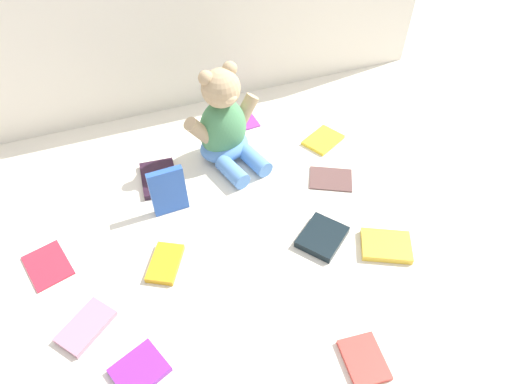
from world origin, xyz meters
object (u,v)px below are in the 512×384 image
object	(u,v)px
book_case_0	(168,191)
book_case_2	(386,246)
book_case_7	(243,119)
book_case_5	(140,370)
book_case_9	(331,178)
book_case_10	(323,140)
book_case_4	(159,178)
book_case_1	(364,360)
book_case_8	(47,265)
book_case_3	(86,327)
book_case_6	(322,237)
book_case_11	(165,263)
teddy_bear	(224,126)

from	to	relation	value
book_case_0	book_case_2	world-z (taller)	book_case_0
book_case_7	book_case_5	bearing A→B (deg)	-127.51
book_case_5	book_case_9	bearing A→B (deg)	98.24
book_case_10	book_case_9	bearing A→B (deg)	133.71
book_case_2	book_case_4	bearing A→B (deg)	-105.79
book_case_1	book_case_7	distance (m)	0.84
book_case_10	book_case_7	bearing A→B (deg)	18.21
book_case_5	book_case_7	size ratio (longest dim) A/B	0.89
book_case_8	book_case_7	bearing A→B (deg)	-165.53
book_case_3	book_case_4	distance (m)	0.46
book_case_0	book_case_1	xyz separation A→B (m)	(0.27, -0.54, -0.06)
book_case_6	book_case_3	bearing A→B (deg)	56.63
book_case_2	book_case_4	size ratio (longest dim) A/B	0.86
book_case_4	book_case_6	distance (m)	0.48
book_case_3	book_case_7	distance (m)	0.79
book_case_4	book_case_7	bearing A→B (deg)	-145.25
book_case_3	book_case_9	world-z (taller)	book_case_3
book_case_7	book_case_11	size ratio (longest dim) A/B	1.01
book_case_1	book_case_3	xyz separation A→B (m)	(-0.52, 0.27, 0.00)
book_case_5	book_case_9	xyz separation A→B (m)	(0.60, 0.36, -0.00)
book_case_10	book_case_0	bearing A→B (deg)	74.22
book_case_1	book_case_4	distance (m)	0.71
book_case_6	book_case_10	distance (m)	0.38
book_case_1	book_case_4	world-z (taller)	book_case_4
book_case_5	book_case_10	distance (m)	0.83
book_case_4	book_case_6	bearing A→B (deg)	138.94
book_case_6	book_case_7	bearing A→B (deg)	-34.76
book_case_3	book_case_5	distance (m)	0.16
book_case_5	book_case_10	size ratio (longest dim) A/B	0.88
book_case_1	book_case_0	bearing A→B (deg)	122.02
book_case_10	book_case_8	bearing A→B (deg)	75.03
book_case_2	book_case_4	distance (m)	0.63
book_case_3	book_case_11	world-z (taller)	same
teddy_bear	book_case_6	world-z (taller)	teddy_bear
book_case_0	book_case_11	bearing A→B (deg)	-110.00
book_case_2	book_case_6	world-z (taller)	book_case_6
book_case_0	book_case_5	bearing A→B (deg)	-113.86
book_case_6	book_case_8	xyz separation A→B (m)	(-0.65, 0.15, -0.01)
book_case_2	book_case_9	bearing A→B (deg)	-149.57
book_case_0	book_case_7	distance (m)	0.43
teddy_bear	book_case_2	distance (m)	0.54
book_case_6	book_case_10	world-z (taller)	book_case_6
book_case_1	book_case_3	world-z (taller)	book_case_3
teddy_bear	book_case_11	distance (m)	0.42
teddy_bear	book_case_6	size ratio (longest dim) A/B	2.51
book_case_1	book_case_9	xyz separation A→B (m)	(0.17, 0.49, -0.00)
book_case_2	book_case_5	bearing A→B (deg)	-54.91
book_case_9	book_case_10	xyz separation A→B (m)	(0.05, 0.16, 0.00)
book_case_0	book_case_6	world-z (taller)	book_case_0
book_case_9	book_case_7	bearing A→B (deg)	-130.81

